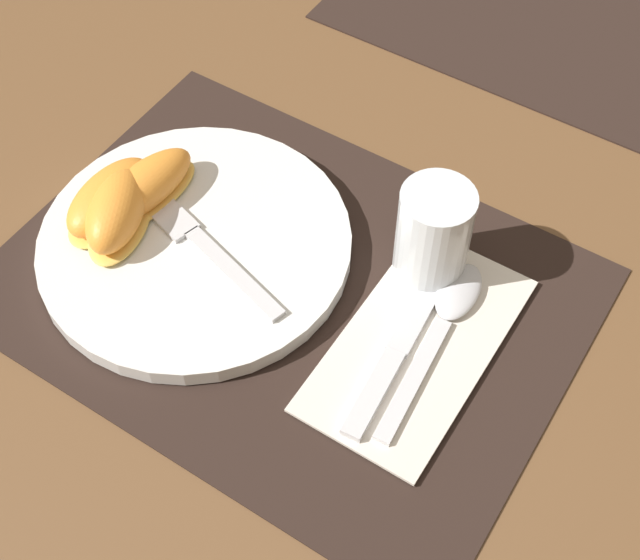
# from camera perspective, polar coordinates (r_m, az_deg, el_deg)

# --- Properties ---
(ground_plane) EXTENTS (3.00, 3.00, 0.00)m
(ground_plane) POSITION_cam_1_polar(r_m,az_deg,el_deg) (0.76, -2.07, -0.67)
(ground_plane) COLOR brown
(placemat) EXTENTS (0.48, 0.35, 0.00)m
(placemat) POSITION_cam_1_polar(r_m,az_deg,el_deg) (0.76, -2.07, -0.58)
(placemat) COLOR black
(placemat) RESTS_ON ground_plane
(placemat_far) EXTENTS (0.48, 0.35, 0.00)m
(placemat_far) POSITION_cam_1_polar(r_m,az_deg,el_deg) (1.07, 15.89, 16.60)
(placemat_far) COLOR black
(placemat_far) RESTS_ON ground_plane
(plate) EXTENTS (0.27, 0.27, 0.02)m
(plate) POSITION_cam_1_polar(r_m,az_deg,el_deg) (0.78, -7.98, 2.30)
(plate) COLOR white
(plate) RESTS_ON placemat
(juice_glass) EXTENTS (0.06, 0.06, 0.09)m
(juice_glass) POSITION_cam_1_polar(r_m,az_deg,el_deg) (0.74, 7.21, 2.62)
(juice_glass) COLOR silver
(juice_glass) RESTS_ON placemat
(napkin) EXTENTS (0.11, 0.22, 0.00)m
(napkin) POSITION_cam_1_polar(r_m,az_deg,el_deg) (0.73, 6.25, -4.07)
(napkin) COLOR silver
(napkin) RESTS_ON placemat
(knife) EXTENTS (0.04, 0.21, 0.01)m
(knife) POSITION_cam_1_polar(r_m,az_deg,el_deg) (0.72, 5.37, -3.75)
(knife) COLOR silver
(knife) RESTS_ON napkin
(spoon) EXTENTS (0.04, 0.19, 0.01)m
(spoon) POSITION_cam_1_polar(r_m,az_deg,el_deg) (0.74, 8.14, -2.17)
(spoon) COLOR silver
(spoon) RESTS_ON napkin
(fork) EXTENTS (0.19, 0.07, 0.00)m
(fork) POSITION_cam_1_polar(r_m,az_deg,el_deg) (0.77, -7.91, 2.76)
(fork) COLOR silver
(fork) RESTS_ON plate
(citrus_wedge_0) EXTENTS (0.06, 0.12, 0.04)m
(citrus_wedge_0) POSITION_cam_1_polar(r_m,az_deg,el_deg) (0.80, -11.13, 5.89)
(citrus_wedge_0) COLOR #F7C656
(citrus_wedge_0) RESTS_ON plate
(citrus_wedge_1) EXTENTS (0.06, 0.10, 0.04)m
(citrus_wedge_1) POSITION_cam_1_polar(r_m,az_deg,el_deg) (0.80, -13.24, 5.07)
(citrus_wedge_1) COLOR #F7C656
(citrus_wedge_1) RESTS_ON plate
(citrus_wedge_2) EXTENTS (0.08, 0.11, 0.04)m
(citrus_wedge_2) POSITION_cam_1_polar(r_m,az_deg,el_deg) (0.78, -12.86, 4.20)
(citrus_wedge_2) COLOR #F7C656
(citrus_wedge_2) RESTS_ON plate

